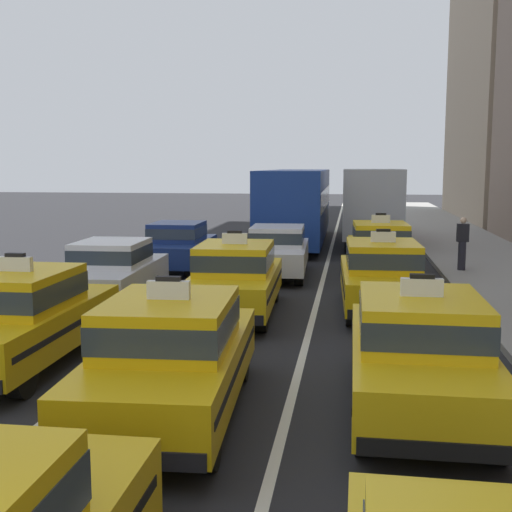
# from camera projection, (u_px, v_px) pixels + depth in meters

# --- Properties ---
(lane_stripe_left_center) EXTENTS (0.14, 80.00, 0.01)m
(lane_stripe_left_center) POSITION_uv_depth(u_px,v_px,m) (224.00, 272.00, 20.93)
(lane_stripe_left_center) COLOR silver
(lane_stripe_left_center) RESTS_ON ground
(lane_stripe_center_right) EXTENTS (0.14, 80.00, 0.01)m
(lane_stripe_center_right) POSITION_uv_depth(u_px,v_px,m) (324.00, 275.00, 20.47)
(lane_stripe_center_right) COLOR silver
(lane_stripe_center_right) RESTS_ON ground
(taxi_left_second) EXTENTS (1.87, 4.58, 1.96)m
(taxi_left_second) POSITION_uv_depth(u_px,v_px,m) (21.00, 316.00, 11.02)
(taxi_left_second) COLOR black
(taxi_left_second) RESTS_ON ground
(sedan_left_third) EXTENTS (1.94, 4.37, 1.58)m
(sedan_left_third) POSITION_uv_depth(u_px,v_px,m) (113.00, 270.00, 16.05)
(sedan_left_third) COLOR black
(sedan_left_third) RESTS_ON ground
(sedan_left_fourth) EXTENTS (1.84, 4.33, 1.58)m
(sedan_left_fourth) POSITION_uv_depth(u_px,v_px,m) (178.00, 245.00, 21.24)
(sedan_left_fourth) COLOR black
(sedan_left_fourth) RESTS_ON ground
(taxi_center_second) EXTENTS (2.04, 4.64, 1.96)m
(taxi_center_second) POSITION_uv_depth(u_px,v_px,m) (172.00, 354.00, 8.75)
(taxi_center_second) COLOR black
(taxi_center_second) RESTS_ON ground
(taxi_center_third) EXTENTS (1.99, 4.63, 1.96)m
(taxi_center_third) POSITION_uv_depth(u_px,v_px,m) (235.00, 277.00, 14.81)
(taxi_center_third) COLOR black
(taxi_center_third) RESTS_ON ground
(sedan_center_fourth) EXTENTS (1.93, 4.37, 1.58)m
(sedan_center_fourth) POSITION_uv_depth(u_px,v_px,m) (278.00, 250.00, 19.96)
(sedan_center_fourth) COLOR black
(sedan_center_fourth) RESTS_ON ground
(bus_center_fifth) EXTENTS (2.60, 11.22, 3.22)m
(bus_center_fifth) POSITION_uv_depth(u_px,v_px,m) (297.00, 202.00, 28.59)
(bus_center_fifth) COLOR black
(bus_center_fifth) RESTS_ON ground
(taxi_right_second) EXTENTS (1.83, 4.56, 1.96)m
(taxi_right_second) POSITION_uv_depth(u_px,v_px,m) (419.00, 350.00, 8.94)
(taxi_right_second) COLOR black
(taxi_right_second) RESTS_ON ground
(taxi_right_third) EXTENTS (1.98, 4.62, 1.96)m
(taxi_right_third) POSITION_uv_depth(u_px,v_px,m) (382.00, 275.00, 15.16)
(taxi_right_third) COLOR black
(taxi_right_third) RESTS_ON ground
(taxi_right_fourth) EXTENTS (1.99, 4.63, 1.96)m
(taxi_right_fourth) POSITION_uv_depth(u_px,v_px,m) (380.00, 248.00, 20.21)
(taxi_right_fourth) COLOR black
(taxi_right_fourth) RESTS_ON ground
(box_truck_right_fifth) EXTENTS (2.32, 6.97, 3.27)m
(box_truck_right_fifth) POSITION_uv_depth(u_px,v_px,m) (371.00, 205.00, 27.34)
(box_truck_right_fifth) COLOR black
(box_truck_right_fifth) RESTS_ON ground
(taxi_right_sixth) EXTENTS (1.84, 4.57, 1.96)m
(taxi_right_sixth) POSITION_uv_depth(u_px,v_px,m) (367.00, 215.00, 33.88)
(taxi_right_sixth) COLOR black
(taxi_right_sixth) RESTS_ON ground
(pedestrian_near_crosswalk) EXTENTS (0.36, 0.24, 1.66)m
(pedestrian_near_crosswalk) POSITION_uv_depth(u_px,v_px,m) (462.00, 243.00, 20.37)
(pedestrian_near_crosswalk) COLOR #23232D
(pedestrian_near_crosswalk) RESTS_ON sidewalk_curb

